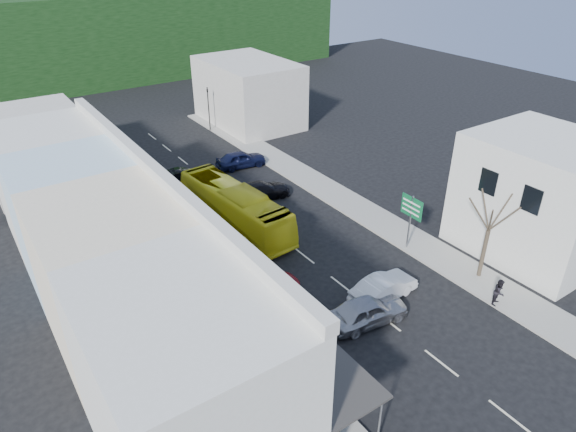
% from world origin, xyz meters
% --- Properties ---
extents(ground, '(120.00, 120.00, 0.00)m').
position_xyz_m(ground, '(0.00, 0.00, 0.00)').
color(ground, black).
rests_on(ground, ground).
extents(sidewalk_left, '(3.00, 52.00, 0.15)m').
position_xyz_m(sidewalk_left, '(-7.50, 10.00, 0.07)').
color(sidewalk_left, gray).
rests_on(sidewalk_left, ground).
extents(sidewalk_right, '(3.00, 52.00, 0.15)m').
position_xyz_m(sidewalk_right, '(7.50, 10.00, 0.07)').
color(sidewalk_right, gray).
rests_on(sidewalk_right, ground).
extents(shopfront_row, '(8.25, 30.00, 8.00)m').
position_xyz_m(shopfront_row, '(-12.49, 5.00, 4.00)').
color(shopfront_row, silver).
rests_on(shopfront_row, ground).
extents(right_building, '(8.00, 9.00, 8.00)m').
position_xyz_m(right_building, '(13.50, -4.00, 4.00)').
color(right_building, silver).
rests_on(right_building, ground).
extents(distant_block_left, '(8.00, 10.00, 6.00)m').
position_xyz_m(distant_block_left, '(-12.00, 27.00, 3.00)').
color(distant_block_left, '#B7B2A8').
rests_on(distant_block_left, ground).
extents(distant_block_right, '(8.00, 12.00, 7.00)m').
position_xyz_m(distant_block_right, '(11.00, 30.00, 3.50)').
color(distant_block_right, '#B7B2A8').
rests_on(distant_block_right, ground).
extents(hillside, '(80.00, 26.00, 14.00)m').
position_xyz_m(hillside, '(-1.45, 65.09, 6.73)').
color(hillside, black).
rests_on(hillside, ground).
extents(bus, '(3.48, 11.77, 3.10)m').
position_xyz_m(bus, '(-1.87, 10.22, 1.55)').
color(bus, yellow).
rests_on(bus, ground).
extents(car_silver, '(4.59, 2.35, 1.40)m').
position_xyz_m(car_silver, '(-1.08, -3.45, 0.70)').
color(car_silver, '#A6A6AA').
rests_on(car_silver, ground).
extents(car_white, '(4.49, 2.03, 1.40)m').
position_xyz_m(car_white, '(1.24, -2.36, 0.70)').
color(car_white, white).
rests_on(car_white, ground).
extents(car_red, '(4.60, 1.90, 1.40)m').
position_xyz_m(car_red, '(-4.58, 1.82, 0.70)').
color(car_red, maroon).
rests_on(car_red, ground).
extents(car_black_near, '(4.70, 2.41, 1.40)m').
position_xyz_m(car_black_near, '(2.06, 12.99, 0.70)').
color(car_black_near, black).
rests_on(car_black_near, ground).
extents(car_navy_mid, '(4.60, 2.38, 1.40)m').
position_xyz_m(car_navy_mid, '(3.91, 19.52, 0.70)').
color(car_navy_mid, black).
rests_on(car_navy_mid, ground).
extents(car_black_far, '(4.53, 2.15, 1.40)m').
position_xyz_m(car_black_far, '(-2.00, 19.51, 0.70)').
color(car_black_far, black).
rests_on(car_black_far, ground).
extents(pedestrian_left, '(0.60, 0.71, 1.70)m').
position_xyz_m(pedestrian_left, '(-6.73, 2.64, 1.00)').
color(pedestrian_left, black).
rests_on(pedestrian_left, sidewalk_left).
extents(pedestrian_right, '(0.79, 0.61, 1.70)m').
position_xyz_m(pedestrian_right, '(6.30, -6.68, 1.00)').
color(pedestrian_right, black).
rests_on(pedestrian_right, sidewalk_right).
extents(direction_sign, '(0.29, 1.87, 4.12)m').
position_xyz_m(direction_sign, '(6.40, 0.72, 2.06)').
color(direction_sign, '#0D5D31').
rests_on(direction_sign, ground).
extents(street_tree, '(3.59, 3.59, 6.98)m').
position_xyz_m(street_tree, '(7.79, -4.26, 3.49)').
color(street_tree, '#392F23').
rests_on(street_tree, ground).
extents(traffic_signal, '(0.95, 1.20, 4.85)m').
position_xyz_m(traffic_signal, '(6.01, 30.07, 2.43)').
color(traffic_signal, black).
rests_on(traffic_signal, ground).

